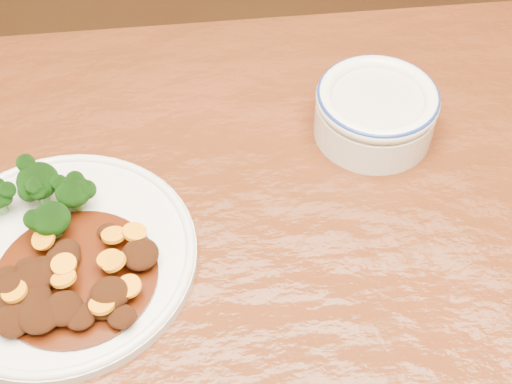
{
  "coord_description": "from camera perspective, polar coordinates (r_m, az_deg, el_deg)",
  "views": [
    {
      "loc": [
        -0.06,
        -0.33,
        1.32
      ],
      "look_at": [
        -0.05,
        0.13,
        0.77
      ],
      "focal_mm": 50.0,
      "sensor_mm": 36.0,
      "label": 1
    }
  ],
  "objects": [
    {
      "name": "mince_stew",
      "position": [
        0.68,
        -15.11,
        -7.22
      ],
      "size": [
        0.15,
        0.15,
        0.03
      ],
      "color": "#3F1806",
      "rests_on": "dinner_plate"
    },
    {
      "name": "dinner_plate",
      "position": [
        0.71,
        -15.35,
        -5.0
      ],
      "size": [
        0.26,
        0.26,
        0.02
      ],
      "rotation": [
        0.0,
        0.0,
        -0.2
      ],
      "color": "silver",
      "rests_on": "dining_table"
    },
    {
      "name": "broccoli_florets",
      "position": [
        0.72,
        -17.73,
        -0.71
      ],
      "size": [
        0.13,
        0.09,
        0.05
      ],
      "color": "#6DA555",
      "rests_on": "dinner_plate"
    },
    {
      "name": "dining_table",
      "position": [
        0.73,
        4.05,
        -12.93
      ],
      "size": [
        1.58,
        1.04,
        0.75
      ],
      "rotation": [
        0.0,
        0.0,
        0.1
      ],
      "color": "#5A240F",
      "rests_on": "ground"
    },
    {
      "name": "dip_bowl",
      "position": [
        0.8,
        9.55,
        6.47
      ],
      "size": [
        0.13,
        0.13,
        0.06
      ],
      "rotation": [
        0.0,
        0.0,
        -0.25
      ],
      "color": "silver",
      "rests_on": "dining_table"
    }
  ]
}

